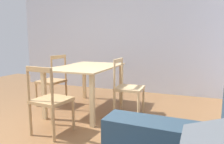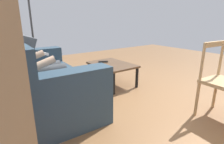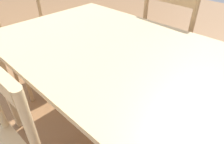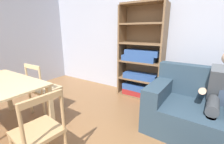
{
  "view_description": "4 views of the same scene",
  "coord_description": "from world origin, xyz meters",
  "px_view_note": "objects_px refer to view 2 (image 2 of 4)",
  "views": [
    {
      "loc": [
        1.54,
        1.73,
        1.2
      ],
      "look_at": [
        -0.28,
        1.03,
        0.9
      ],
      "focal_mm": 33.1,
      "sensor_mm": 36.0,
      "label": 1
    },
    {
      "loc": [
        -1.37,
        2.29,
        1.15
      ],
      "look_at": [
        1.11,
        0.44,
        0.23
      ],
      "focal_mm": 28.97,
      "sensor_mm": 36.0,
      "label": 2
    },
    {
      "loc": [
        -2.21,
        0.77,
        1.25
      ],
      "look_at": [
        -1.56,
        0.09,
        0.6
      ],
      "focal_mm": 31.95,
      "sensor_mm": 36.0,
      "label": 3
    },
    {
      "loc": [
        0.78,
        -0.61,
        1.44
      ],
      "look_at": [
        -0.28,
        1.03,
        0.9
      ],
      "focal_mm": 24.07,
      "sensor_mm": 36.0,
      "label": 4
    }
  ],
  "objects_px": {
    "dining_chair_facing_couch": "(222,82)",
    "coffee_table": "(112,67)",
    "person_lounging": "(32,63)",
    "tv_remote": "(103,62)",
    "couch": "(41,82)"
  },
  "relations": [
    {
      "from": "tv_remote",
      "to": "dining_chair_facing_couch",
      "type": "distance_m",
      "value": 1.9
    },
    {
      "from": "couch",
      "to": "coffee_table",
      "type": "relative_size",
      "value": 2.2
    },
    {
      "from": "couch",
      "to": "dining_chair_facing_couch",
      "type": "height_order",
      "value": "couch"
    },
    {
      "from": "person_lounging",
      "to": "tv_remote",
      "type": "bearing_deg",
      "value": -78.56
    },
    {
      "from": "person_lounging",
      "to": "dining_chair_facing_couch",
      "type": "xyz_separation_m",
      "value": [
        -1.59,
        -1.68,
        -0.16
      ]
    },
    {
      "from": "couch",
      "to": "tv_remote",
      "type": "distance_m",
      "value": 1.23
    },
    {
      "from": "coffee_table",
      "to": "tv_remote",
      "type": "distance_m",
      "value": 0.21
    },
    {
      "from": "dining_chair_facing_couch",
      "to": "coffee_table",
      "type": "bearing_deg",
      "value": 12.08
    },
    {
      "from": "couch",
      "to": "person_lounging",
      "type": "relative_size",
      "value": 1.57
    },
    {
      "from": "person_lounging",
      "to": "dining_chair_facing_couch",
      "type": "relative_size",
      "value": 1.31
    },
    {
      "from": "couch",
      "to": "dining_chair_facing_couch",
      "type": "xyz_separation_m",
      "value": [
        -1.56,
        -1.61,
        0.11
      ]
    },
    {
      "from": "coffee_table",
      "to": "dining_chair_facing_couch",
      "type": "xyz_separation_m",
      "value": [
        -1.66,
        -0.36,
        0.11
      ]
    },
    {
      "from": "tv_remote",
      "to": "dining_chair_facing_couch",
      "type": "xyz_separation_m",
      "value": [
        -1.85,
        -0.42,
        0.05
      ]
    },
    {
      "from": "person_lounging",
      "to": "coffee_table",
      "type": "distance_m",
      "value": 1.36
    },
    {
      "from": "coffee_table",
      "to": "tv_remote",
      "type": "relative_size",
      "value": 4.92
    }
  ]
}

